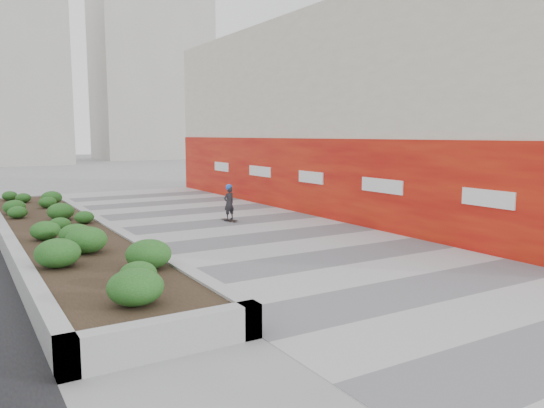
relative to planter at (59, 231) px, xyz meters
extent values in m
plane|color=gray|center=(5.50, -7.00, -0.42)|extent=(160.00, 160.00, 0.00)
cube|color=#A8A8AD|center=(5.50, -4.00, -0.41)|extent=(8.00, 36.00, 0.01)
cube|color=beige|center=(12.50, 2.00, 3.58)|extent=(6.00, 24.00, 8.00)
cube|color=red|center=(9.52, 2.00, 1.08)|extent=(0.12, 24.00, 3.00)
cube|color=#9E9EA0|center=(0.00, -8.85, -0.14)|extent=(3.00, 0.30, 0.55)
cube|color=#9E9EA0|center=(0.00, 8.85, -0.14)|extent=(3.00, 0.30, 0.55)
cube|color=#9E9EA0|center=(-1.35, 0.00, -0.14)|extent=(0.30, 18.00, 0.55)
cube|color=#9E9EA0|center=(1.35, 0.00, -0.14)|extent=(0.30, 18.00, 0.55)
cube|color=#2D2116|center=(0.00, 0.00, -0.17)|extent=(2.40, 17.40, 0.50)
cube|color=#ADAAA3|center=(20.50, 53.00, 11.58)|extent=(14.00, 10.00, 24.00)
cylinder|color=#595654|center=(6.00, -4.00, -0.42)|extent=(0.44, 0.44, 0.01)
cube|color=black|center=(6.03, 1.27, -0.35)|extent=(0.38, 0.75, 0.02)
imported|color=#25262B|center=(6.03, 1.27, 0.27)|extent=(0.51, 0.40, 1.23)
sphere|color=blue|center=(6.03, 1.27, 0.84)|extent=(0.23, 0.23, 0.23)
camera|label=1|loc=(-2.44, -15.85, 2.73)|focal=35.00mm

